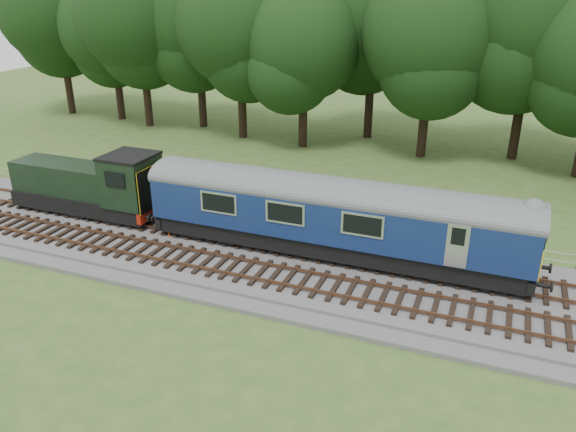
% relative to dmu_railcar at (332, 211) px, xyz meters
% --- Properties ---
extents(ground, '(120.00, 120.00, 0.00)m').
position_rel_dmu_railcar_xyz_m(ground, '(-3.07, -1.40, -2.61)').
color(ground, '#395A21').
rests_on(ground, ground).
extents(ballast, '(70.00, 7.00, 0.35)m').
position_rel_dmu_railcar_xyz_m(ballast, '(-3.07, -1.40, -2.43)').
color(ballast, '#4C4C4F').
rests_on(ballast, ground).
extents(track_north, '(67.20, 2.40, 0.21)m').
position_rel_dmu_railcar_xyz_m(track_north, '(-3.07, -0.00, -2.19)').
color(track_north, black).
rests_on(track_north, ballast).
extents(track_south, '(67.20, 2.40, 0.21)m').
position_rel_dmu_railcar_xyz_m(track_south, '(-3.07, -3.00, -2.19)').
color(track_south, black).
rests_on(track_south, ballast).
extents(fence, '(64.00, 0.12, 1.00)m').
position_rel_dmu_railcar_xyz_m(fence, '(-3.07, 3.10, -2.61)').
color(fence, '#6B6054').
rests_on(fence, ground).
extents(tree_line, '(70.00, 8.00, 18.00)m').
position_rel_dmu_railcar_xyz_m(tree_line, '(-3.07, 20.60, -2.61)').
color(tree_line, black).
rests_on(tree_line, ground).
extents(dmu_railcar, '(18.05, 2.86, 3.88)m').
position_rel_dmu_railcar_xyz_m(dmu_railcar, '(0.00, 0.00, 0.00)').
color(dmu_railcar, black).
rests_on(dmu_railcar, ground).
extents(shunter_loco, '(8.91, 2.60, 3.38)m').
position_rel_dmu_railcar_xyz_m(shunter_loco, '(-13.93, 0.00, -0.63)').
color(shunter_loco, black).
rests_on(shunter_loco, ground).
extents(worker, '(0.83, 0.81, 1.93)m').
position_rel_dmu_railcar_xyz_m(worker, '(-8.23, -0.96, -1.29)').
color(worker, '#FF440D').
rests_on(worker, ballast).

